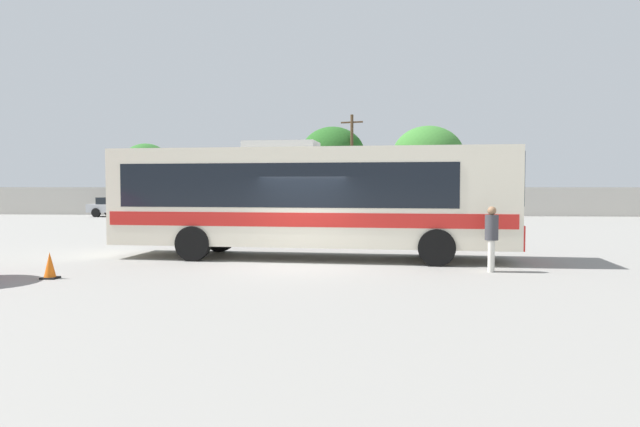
{
  "coord_description": "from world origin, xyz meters",
  "views": [
    {
      "loc": [
        1.66,
        -15.81,
        2.23
      ],
      "look_at": [
        0.42,
        1.87,
        1.38
      ],
      "focal_mm": 32.33,
      "sensor_mm": 36.0,
      "label": 1
    }
  ],
  "objects_px": {
    "parked_car_rightmost_black": "(368,206)",
    "parked_car_second_white": "(199,206)",
    "attendant_by_bus_door": "(492,235)",
    "parked_car_third_silver": "(287,207)",
    "coach_bus_cream_red": "(306,196)",
    "utility_pole_near": "(352,162)",
    "roadside_tree_midleft": "(254,163)",
    "roadside_tree_midright": "(333,154)",
    "traffic_cone_on_apron": "(50,266)",
    "roadside_tree_right": "(428,157)",
    "roadside_tree_left": "(146,164)",
    "parked_car_leftmost_silver": "(118,206)"
  },
  "relations": [
    {
      "from": "attendant_by_bus_door",
      "to": "roadside_tree_right",
      "type": "bearing_deg",
      "value": 86.24
    },
    {
      "from": "attendant_by_bus_door",
      "to": "parked_car_leftmost_silver",
      "type": "distance_m",
      "value": 32.99
    },
    {
      "from": "coach_bus_cream_red",
      "to": "parked_car_third_silver",
      "type": "relative_size",
      "value": 2.86
    },
    {
      "from": "attendant_by_bus_door",
      "to": "parked_car_second_white",
      "type": "xyz_separation_m",
      "value": [
        -14.93,
        25.2,
        -0.18
      ]
    },
    {
      "from": "coach_bus_cream_red",
      "to": "attendant_by_bus_door",
      "type": "xyz_separation_m",
      "value": [
        5.06,
        -2.51,
        -0.96
      ]
    },
    {
      "from": "parked_car_leftmost_silver",
      "to": "utility_pole_near",
      "type": "relative_size",
      "value": 0.55
    },
    {
      "from": "coach_bus_cream_red",
      "to": "roadside_tree_right",
      "type": "distance_m",
      "value": 31.45
    },
    {
      "from": "parked_car_second_white",
      "to": "utility_pole_near",
      "type": "height_order",
      "value": "utility_pole_near"
    },
    {
      "from": "attendant_by_bus_door",
      "to": "roadside_tree_midleft",
      "type": "distance_m",
      "value": 35.57
    },
    {
      "from": "parked_car_third_silver",
      "to": "roadside_tree_midright",
      "type": "height_order",
      "value": "roadside_tree_midright"
    },
    {
      "from": "attendant_by_bus_door",
      "to": "parked_car_rightmost_black",
      "type": "bearing_deg",
      "value": 96.38
    },
    {
      "from": "parked_car_rightmost_black",
      "to": "parked_car_second_white",
      "type": "bearing_deg",
      "value": -178.42
    },
    {
      "from": "parked_car_leftmost_silver",
      "to": "utility_pole_near",
      "type": "height_order",
      "value": "utility_pole_near"
    },
    {
      "from": "utility_pole_near",
      "to": "parked_car_rightmost_black",
      "type": "bearing_deg",
      "value": -76.86
    },
    {
      "from": "roadside_tree_left",
      "to": "roadside_tree_midleft",
      "type": "relative_size",
      "value": 1.07
    },
    {
      "from": "parked_car_leftmost_silver",
      "to": "roadside_tree_right",
      "type": "distance_m",
      "value": 24.61
    },
    {
      "from": "parked_car_rightmost_black",
      "to": "traffic_cone_on_apron",
      "type": "xyz_separation_m",
      "value": [
        -8.0,
        -27.4,
        -0.48
      ]
    },
    {
      "from": "parked_car_rightmost_black",
      "to": "parked_car_leftmost_silver",
      "type": "bearing_deg",
      "value": -179.85
    },
    {
      "from": "parked_car_leftmost_silver",
      "to": "roadside_tree_right",
      "type": "bearing_deg",
      "value": 18.0
    },
    {
      "from": "roadside_tree_left",
      "to": "traffic_cone_on_apron",
      "type": "relative_size",
      "value": 9.29
    },
    {
      "from": "parked_car_third_silver",
      "to": "roadside_tree_left",
      "type": "bearing_deg",
      "value": 146.74
    },
    {
      "from": "traffic_cone_on_apron",
      "to": "utility_pole_near",
      "type": "bearing_deg",
      "value": 78.28
    },
    {
      "from": "attendant_by_bus_door",
      "to": "roadside_tree_left",
      "type": "height_order",
      "value": "roadside_tree_left"
    },
    {
      "from": "coach_bus_cream_red",
      "to": "roadside_tree_right",
      "type": "relative_size",
      "value": 1.72
    },
    {
      "from": "parked_car_second_white",
      "to": "roadside_tree_left",
      "type": "relative_size",
      "value": 0.72
    },
    {
      "from": "roadside_tree_right",
      "to": "parked_car_third_silver",
      "type": "bearing_deg",
      "value": -144.48
    },
    {
      "from": "parked_car_third_silver",
      "to": "traffic_cone_on_apron",
      "type": "xyz_separation_m",
      "value": [
        -2.3,
        -27.21,
        -0.46
      ]
    },
    {
      "from": "utility_pole_near",
      "to": "roadside_tree_left",
      "type": "bearing_deg",
      "value": 169.1
    },
    {
      "from": "coach_bus_cream_red",
      "to": "utility_pole_near",
      "type": "distance_m",
      "value": 28.38
    },
    {
      "from": "parked_car_leftmost_silver",
      "to": "roadside_tree_midleft",
      "type": "bearing_deg",
      "value": 42.0
    },
    {
      "from": "parked_car_second_white",
      "to": "roadside_tree_left",
      "type": "bearing_deg",
      "value": 128.61
    },
    {
      "from": "parked_car_second_white",
      "to": "roadside_tree_left",
      "type": "distance_m",
      "value": 12.09
    },
    {
      "from": "roadside_tree_midright",
      "to": "coach_bus_cream_red",
      "type": "bearing_deg",
      "value": -88.79
    },
    {
      "from": "traffic_cone_on_apron",
      "to": "roadside_tree_left",
      "type": "bearing_deg",
      "value": 107.38
    },
    {
      "from": "attendant_by_bus_door",
      "to": "parked_car_third_silver",
      "type": "xyz_separation_m",
      "value": [
        -8.56,
        25.34,
        -0.2
      ]
    },
    {
      "from": "roadside_tree_midleft",
      "to": "parked_car_leftmost_silver",
      "type": "bearing_deg",
      "value": -138.0
    },
    {
      "from": "attendant_by_bus_door",
      "to": "parked_car_leftmost_silver",
      "type": "xyz_separation_m",
      "value": [
        -20.95,
        25.48,
        -0.21
      ]
    },
    {
      "from": "roadside_tree_right",
      "to": "traffic_cone_on_apron",
      "type": "relative_size",
      "value": 11.21
    },
    {
      "from": "parked_car_leftmost_silver",
      "to": "parked_car_second_white",
      "type": "bearing_deg",
      "value": -2.71
    },
    {
      "from": "roadside_tree_midleft",
      "to": "roadside_tree_midright",
      "type": "xyz_separation_m",
      "value": [
        6.67,
        -0.39,
        0.72
      ]
    },
    {
      "from": "parked_car_leftmost_silver",
      "to": "roadside_tree_midright",
      "type": "bearing_deg",
      "value": 25.69
    },
    {
      "from": "coach_bus_cream_red",
      "to": "traffic_cone_on_apron",
      "type": "xyz_separation_m",
      "value": [
        -5.79,
        -4.39,
        -1.61
      ]
    },
    {
      "from": "traffic_cone_on_apron",
      "to": "coach_bus_cream_red",
      "type": "bearing_deg",
      "value": 37.13
    },
    {
      "from": "parked_car_rightmost_black",
      "to": "roadside_tree_midleft",
      "type": "height_order",
      "value": "roadside_tree_midleft"
    },
    {
      "from": "traffic_cone_on_apron",
      "to": "attendant_by_bus_door",
      "type": "bearing_deg",
      "value": 9.81
    },
    {
      "from": "attendant_by_bus_door",
      "to": "roadside_tree_midright",
      "type": "bearing_deg",
      "value": 99.86
    },
    {
      "from": "parked_car_second_white",
      "to": "parked_car_rightmost_black",
      "type": "xyz_separation_m",
      "value": [
        12.07,
        0.33,
        -0.0
      ]
    },
    {
      "from": "coach_bus_cream_red",
      "to": "roadside_tree_right",
      "type": "xyz_separation_m",
      "value": [
        7.23,
        30.48,
        2.74
      ]
    },
    {
      "from": "utility_pole_near",
      "to": "roadside_tree_right",
      "type": "height_order",
      "value": "utility_pole_near"
    },
    {
      "from": "parked_car_leftmost_silver",
      "to": "roadside_tree_midleft",
      "type": "height_order",
      "value": "roadside_tree_midleft"
    }
  ]
}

